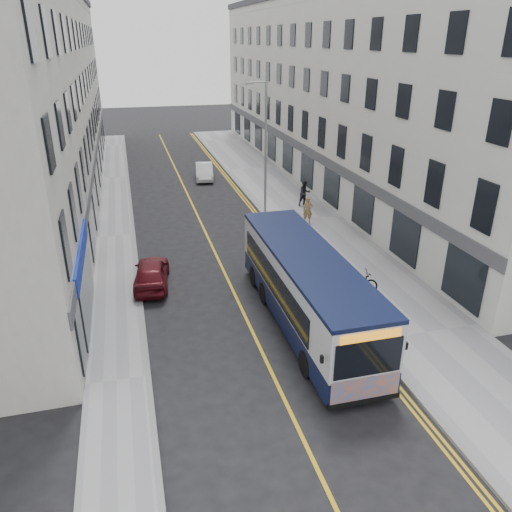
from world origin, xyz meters
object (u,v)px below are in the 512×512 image
streetlamp (264,144)px  pedestrian_near (308,210)px  car_maroon (151,273)px  bicycle (354,284)px  city_bus (306,287)px  pedestrian_far (305,193)px  car_white (204,171)px

streetlamp → pedestrian_near: streetlamp is taller
streetlamp → car_maroon: size_ratio=2.17×
streetlamp → car_maroon: streetlamp is taller
streetlamp → bicycle: 12.40m
city_bus → pedestrian_far: size_ratio=6.10×
bicycle → pedestrian_near: bearing=-0.9°
pedestrian_near → pedestrian_far: size_ratio=0.94×
pedestrian_near → streetlamp: bearing=137.1°
streetlamp → pedestrian_near: 4.83m
city_bus → pedestrian_far: (4.93, 13.79, -0.67)m
car_maroon → car_white: bearing=-99.5°
pedestrian_near → pedestrian_far: bearing=85.6°
bicycle → pedestrian_far: 12.45m
pedestrian_near → pedestrian_far: pedestrian_far is taller
pedestrian_near → car_white: size_ratio=0.42×
city_bus → car_maroon: bearing=138.3°
car_white → bicycle: bearing=-74.0°
pedestrian_far → pedestrian_near: bearing=-117.2°
pedestrian_near → car_white: (-4.22, 11.98, -0.29)m
streetlamp → pedestrian_far: streetlamp is taller
bicycle → car_maroon: bearing=74.6°
bicycle → streetlamp: bearing=10.1°
city_bus → pedestrian_near: 11.34m
car_white → city_bus: bearing=-81.5°
car_maroon → streetlamp: bearing=-124.8°
city_bus → car_maroon: (-5.51, 4.90, -0.99)m
pedestrian_near → car_maroon: bearing=-136.8°
car_white → car_maroon: car_maroon is taller
car_white → pedestrian_far: bearing=-51.7°
pedestrian_near → car_white: 12.71m
bicycle → pedestrian_near: 9.15m
streetlamp → pedestrian_far: (2.87, 0.45, -3.42)m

